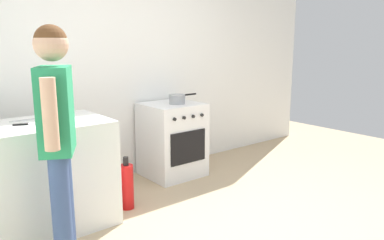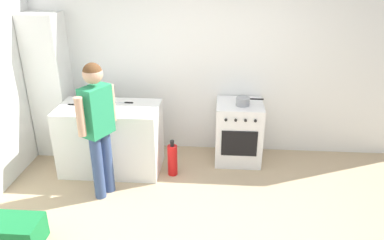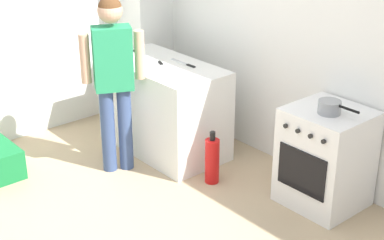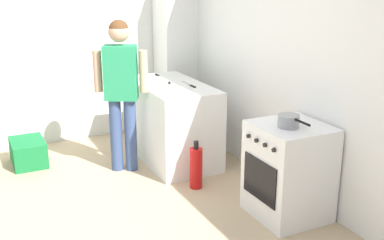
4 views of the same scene
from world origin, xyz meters
TOP-DOWN VIEW (x-y plane):
  - ground_plane at (0.00, 0.00)m, footprint 8.00×8.00m
  - back_wall at (0.00, 1.95)m, footprint 6.00×0.10m
  - side_wall_left at (-2.60, 0.40)m, footprint 0.10×3.10m
  - counter_unit at (-1.35, 1.20)m, footprint 1.30×0.70m
  - oven_left at (0.35, 1.58)m, footprint 0.63×0.62m
  - pot at (0.38, 1.52)m, footprint 0.36×0.18m
  - knife_bread at (-1.22, 1.36)m, footprint 0.35×0.04m
  - knife_paring at (-1.34, 1.18)m, footprint 0.20×0.10m
  - knife_carving at (-1.73, 1.23)m, footprint 0.33×0.04m
  - person at (-1.29, 0.60)m, footprint 0.33×0.52m
  - fire_extinguisher at (-0.52, 1.10)m, footprint 0.13×0.13m
  - recycling_crate_lower at (-1.92, -0.33)m, footprint 0.52×0.36m
  - larder_cabinet at (-2.30, 1.68)m, footprint 0.48×0.44m

SIDE VIEW (x-z plane):
  - ground_plane at x=0.00m, z-range 0.00..0.00m
  - recycling_crate_lower at x=-1.92m, z-range 0.00..0.28m
  - fire_extinguisher at x=-0.52m, z-range -0.03..0.47m
  - oven_left at x=0.35m, z-range 0.00..0.85m
  - counter_unit at x=-1.35m, z-range 0.00..0.90m
  - knife_bread at x=-1.22m, z-range 0.90..0.91m
  - knife_carving at x=-1.73m, z-range 0.90..0.91m
  - pot at x=0.38m, z-range 0.85..0.96m
  - knife_paring at x=-1.34m, z-range 0.90..0.91m
  - person at x=-1.29m, z-range 0.16..1.80m
  - larder_cabinet at x=-2.30m, z-range 0.00..2.00m
  - back_wall at x=0.00m, z-range 0.00..2.60m
  - side_wall_left at x=-2.60m, z-range 0.00..2.60m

